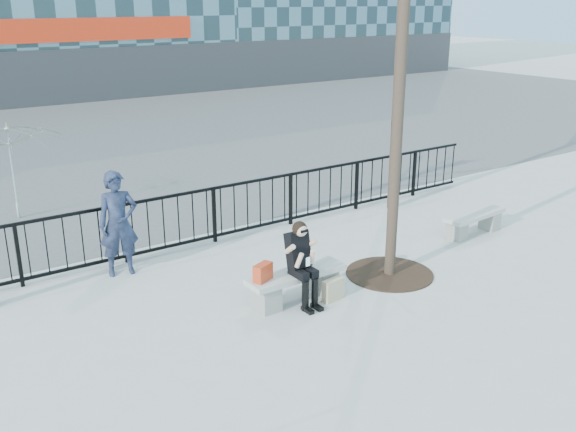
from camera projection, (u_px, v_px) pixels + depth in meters
ground at (296, 300)px, 10.08m from camera, size 120.00×120.00×0.00m
street_surface at (39, 138)px, 21.73m from camera, size 60.00×23.00×0.01m
railing at (205, 217)px, 12.23m from camera, size 14.00×0.06×1.10m
tree_grate at (389, 274)px, 11.02m from camera, size 1.50×1.50×0.02m
bench_main at (296, 283)px, 9.98m from camera, size 1.65×0.46×0.49m
bench_second at (474, 221)px, 12.83m from camera, size 1.51×0.42×0.45m
seated_woman at (303, 264)px, 9.74m from camera, size 0.50×0.64×1.34m
handbag at (263, 272)px, 9.57m from camera, size 0.36×0.26×0.27m
shopping_bag at (333, 290)px, 10.03m from camera, size 0.39×0.18×0.35m
standing_man at (118, 224)px, 10.78m from camera, size 0.73×0.55×1.81m
vendor_umbrella at (13, 172)px, 13.48m from camera, size 2.42×2.46×2.08m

